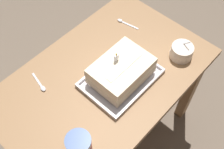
# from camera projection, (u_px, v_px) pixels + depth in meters

# --- Properties ---
(ground_plane) EXTENTS (8.00, 8.00, 0.00)m
(ground_plane) POSITION_uv_depth(u_px,v_px,m) (106.00, 133.00, 2.03)
(ground_plane) COLOR #6B5B4C
(dining_table) EXTENTS (1.11, 0.70, 0.73)m
(dining_table) POSITION_uv_depth(u_px,v_px,m) (104.00, 88.00, 1.52)
(dining_table) COLOR olive
(dining_table) RESTS_ON ground_plane
(foil_tray) EXTENTS (0.37, 0.27, 0.02)m
(foil_tray) POSITION_uv_depth(u_px,v_px,m) (121.00, 78.00, 1.41)
(foil_tray) COLOR silver
(foil_tray) RESTS_ON dining_table
(birthday_cake) EXTENTS (0.28, 0.21, 0.15)m
(birthday_cake) POSITION_uv_depth(u_px,v_px,m) (121.00, 71.00, 1.36)
(birthday_cake) COLOR beige
(birthday_cake) RESTS_ON foil_tray
(bowl_stack) EXTENTS (0.12, 0.12, 0.12)m
(bowl_stack) POSITION_uv_depth(u_px,v_px,m) (182.00, 51.00, 1.47)
(bowl_stack) COLOR silver
(bowl_stack) RESTS_ON dining_table
(ice_cream_tub) EXTENTS (0.11, 0.11, 0.12)m
(ice_cream_tub) POSITION_uv_depth(u_px,v_px,m) (79.00, 146.00, 1.16)
(ice_cream_tub) COLOR white
(ice_cream_tub) RESTS_ON dining_table
(serving_spoon_near_tray) EXTENTS (0.04, 0.13, 0.01)m
(serving_spoon_near_tray) POSITION_uv_depth(u_px,v_px,m) (42.00, 86.00, 1.39)
(serving_spoon_near_tray) COLOR silver
(serving_spoon_near_tray) RESTS_ON dining_table
(serving_spoon_by_bowls) EXTENTS (0.04, 0.14, 0.01)m
(serving_spoon_by_bowls) POSITION_uv_depth(u_px,v_px,m) (123.00, 22.00, 1.64)
(serving_spoon_by_bowls) COLOR silver
(serving_spoon_by_bowls) RESTS_ON dining_table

